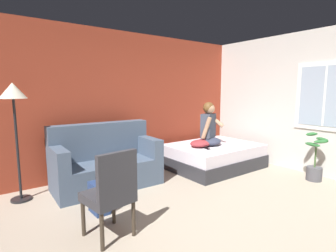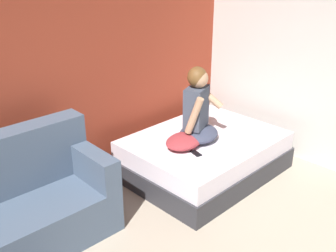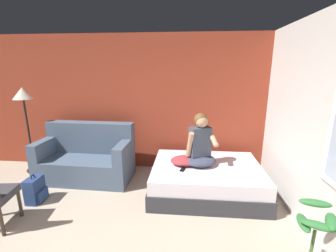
# 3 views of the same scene
# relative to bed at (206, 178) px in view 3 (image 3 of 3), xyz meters

# --- Properties ---
(wall_back_accent) EXTENTS (11.03, 0.16, 2.70)m
(wall_back_accent) POSITION_rel_bed_xyz_m (-1.83, 0.99, 1.11)
(wall_back_accent) COLOR #993823
(wall_back_accent) RESTS_ON ground
(bed) EXTENTS (1.83, 1.40, 0.48)m
(bed) POSITION_rel_bed_xyz_m (0.00, 0.00, 0.00)
(bed) COLOR #2D2D33
(bed) RESTS_ON ground
(couch) EXTENTS (1.72, 0.87, 1.04)m
(couch) POSITION_rel_bed_xyz_m (-2.23, 0.33, 0.16)
(couch) COLOR #47566B
(couch) RESTS_ON ground
(person_seated) EXTENTS (0.64, 0.60, 0.88)m
(person_seated) POSITION_rel_bed_xyz_m (-0.12, 0.02, 0.60)
(person_seated) COLOR #383D51
(person_seated) RESTS_ON bed
(backpack) EXTENTS (0.24, 0.31, 0.46)m
(backpack) POSITION_rel_bed_xyz_m (-2.69, -0.54, -0.04)
(backpack) COLOR navy
(backpack) RESTS_ON ground
(throw_pillow) EXTENTS (0.53, 0.43, 0.14)m
(throw_pillow) POSITION_rel_bed_xyz_m (-0.37, 0.00, 0.31)
(throw_pillow) COLOR #993338
(throw_pillow) RESTS_ON bed
(cell_phone) EXTENTS (0.10, 0.16, 0.01)m
(cell_phone) POSITION_rel_bed_xyz_m (-0.40, -0.21, 0.25)
(cell_phone) COLOR black
(cell_phone) RESTS_ON bed
(floor_lamp) EXTENTS (0.36, 0.36, 1.70)m
(floor_lamp) POSITION_rel_bed_xyz_m (-3.47, 0.51, 1.19)
(floor_lamp) COLOR black
(floor_lamp) RESTS_ON ground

